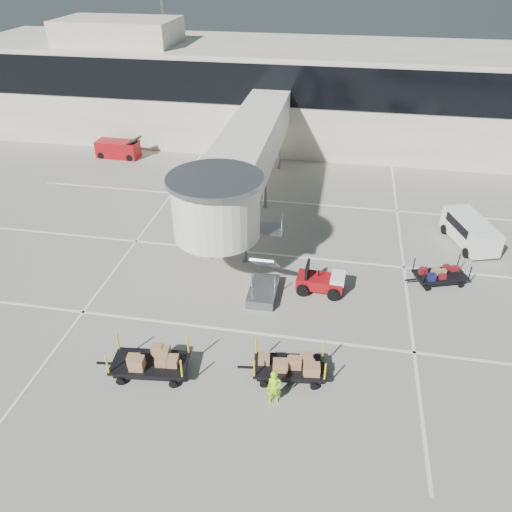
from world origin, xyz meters
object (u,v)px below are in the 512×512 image
object	(u,v)px
baggage_tug	(321,281)
suitcase_cart	(441,275)
minivan	(470,229)
belt_loader	(118,149)
box_cart_near	(289,366)
box_cart_far	(150,362)
ground_worker	(274,388)

from	to	relation	value
baggage_tug	suitcase_cart	size ratio (longest dim) A/B	0.75
minivan	belt_loader	distance (m)	28.32
baggage_tug	box_cart_near	xyz separation A→B (m)	(-0.88, -6.40, 0.00)
baggage_tug	suitcase_cart	world-z (taller)	baggage_tug
baggage_tug	box_cart_near	world-z (taller)	baggage_tug
box_cart_far	minivan	xyz separation A→B (m)	(15.12, 13.71, 0.37)
ground_worker	belt_loader	distance (m)	29.34
suitcase_cart	ground_worker	world-z (taller)	ground_worker
baggage_tug	minivan	distance (m)	10.62
ground_worker	suitcase_cart	bearing A→B (deg)	35.13
ground_worker	minivan	bearing A→B (deg)	38.90
baggage_tug	belt_loader	distance (m)	24.32
ground_worker	belt_loader	world-z (taller)	belt_loader
ground_worker	belt_loader	xyz separation A→B (m)	(-16.93, 23.96, -0.11)
minivan	box_cart_far	bearing A→B (deg)	-155.98
baggage_tug	box_cart_far	distance (m)	9.86
box_cart_far	ground_worker	distance (m)	5.45
box_cart_far	minivan	world-z (taller)	minivan
box_cart_near	belt_loader	distance (m)	28.40
suitcase_cart	minivan	distance (m)	5.07
suitcase_cart	minivan	bearing A→B (deg)	45.91
suitcase_cart	ground_worker	bearing A→B (deg)	-147.17
suitcase_cart	minivan	size ratio (longest dim) A/B	0.74
belt_loader	minivan	bearing A→B (deg)	-17.71
ground_worker	minivan	distance (m)	17.34
box_cart_near	baggage_tug	bearing A→B (deg)	75.15
suitcase_cart	box_cart_near	world-z (taller)	box_cart_near
suitcase_cart	belt_loader	bearing A→B (deg)	130.64
box_cart_near	minivan	distance (m)	15.89
baggage_tug	box_cart_far	size ratio (longest dim) A/B	0.63
box_cart_far	ground_worker	xyz separation A→B (m)	(5.41, -0.65, 0.21)
baggage_tug	suitcase_cart	distance (m)	6.58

